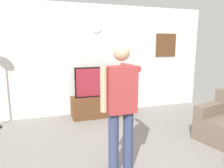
# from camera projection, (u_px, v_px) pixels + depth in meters

# --- Properties ---
(back_wall) EXTENTS (6.40, 0.10, 2.70)m
(back_wall) POSITION_uv_depth(u_px,v_px,m) (88.00, 60.00, 5.21)
(back_wall) COLOR silver
(back_wall) RESTS_ON ground_plane
(tv_stand) EXTENTS (1.38, 0.58, 0.48)m
(tv_stand) POSITION_uv_depth(u_px,v_px,m) (100.00, 106.00, 5.15)
(tv_stand) COLOR brown
(tv_stand) RESTS_ON ground_plane
(television) EXTENTS (1.19, 0.07, 0.73)m
(television) POSITION_uv_depth(u_px,v_px,m) (99.00, 82.00, 5.08)
(television) COLOR black
(television) RESTS_ON tv_stand
(wall_clock) EXTENTS (0.25, 0.03, 0.25)m
(wall_clock) POSITION_uv_depth(u_px,v_px,m) (96.00, 27.00, 5.07)
(wall_clock) COLOR white
(framed_picture) EXTENTS (0.61, 0.04, 0.62)m
(framed_picture) POSITION_uv_depth(u_px,v_px,m) (166.00, 45.00, 5.75)
(framed_picture) COLOR brown
(person_standing_nearer_lamp) EXTENTS (0.56, 0.78, 1.73)m
(person_standing_nearer_lamp) POSITION_uv_depth(u_px,v_px,m) (121.00, 103.00, 2.74)
(person_standing_nearer_lamp) COLOR #384266
(person_standing_nearer_lamp) RESTS_ON ground_plane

